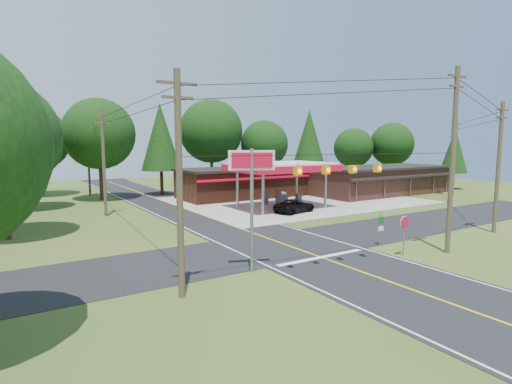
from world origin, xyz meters
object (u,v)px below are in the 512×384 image
big_stop_sign (252,181)px  gas_canopy (282,168)px  sedan_car (275,191)px  octagonal_stop_sign (404,226)px  suv_car (295,206)px

big_stop_sign → gas_canopy: bearing=50.0°
sedan_car → big_stop_sign: big_stop_sign is taller
gas_canopy → octagonal_stop_sign: size_ratio=4.18×
gas_canopy → suv_car: size_ratio=2.28×
octagonal_stop_sign → suv_car: bearing=76.0°
gas_canopy → sedan_car: bearing=58.9°
gas_canopy → octagonal_stop_sign: gas_canopy is taller
octagonal_stop_sign → big_stop_sign: bearing=166.3°
gas_canopy → octagonal_stop_sign: (-4.50, -19.01, -2.37)m
suv_car → sedan_car: 12.22m
suv_car → gas_canopy: bearing=-21.9°
suv_car → sedan_car: (5.33, 11.00, 0.03)m
big_stop_sign → octagonal_stop_sign: (9.50, -2.32, -3.01)m
suv_car → sedan_car: bearing=-38.3°
big_stop_sign → sedan_car: bearing=52.7°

